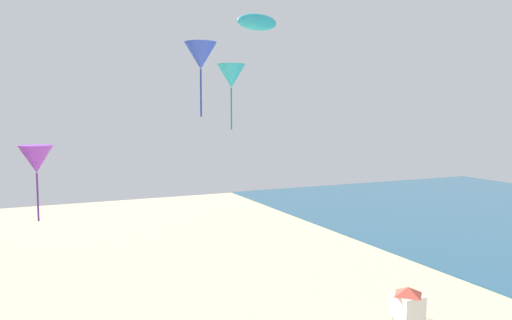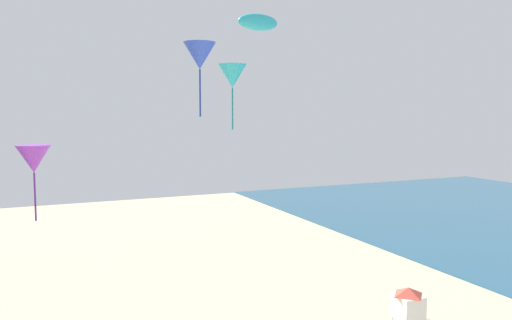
# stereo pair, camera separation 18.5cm
# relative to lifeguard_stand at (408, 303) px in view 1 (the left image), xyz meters

# --- Properties ---
(lifeguard_stand) EXTENTS (1.10, 1.10, 2.55)m
(lifeguard_stand) POSITION_rel_lifeguard_stand_xyz_m (0.00, 0.00, 0.00)
(lifeguard_stand) COLOR white
(lifeguard_stand) RESTS_ON ground
(kite_cyan_parafoil) EXTENTS (2.27, 0.63, 0.88)m
(kite_cyan_parafoil) POSITION_rel_lifeguard_stand_xyz_m (-3.44, 8.20, 13.02)
(kite_cyan_parafoil) COLOR #2DB7CC
(kite_purple_delta) EXTENTS (0.82, 0.82, 1.86)m
(kite_purple_delta) POSITION_rel_lifeguard_stand_xyz_m (-14.60, -3.32, 7.07)
(kite_purple_delta) COLOR purple
(kite_cyan_delta_2) EXTENTS (1.72, 1.72, 3.92)m
(kite_cyan_delta_2) POSITION_rel_lifeguard_stand_xyz_m (-3.46, 11.87, 10.44)
(kite_cyan_delta_2) COLOR #2DB7CC
(kite_blue_delta) EXTENTS (1.17, 1.17, 2.67)m
(kite_blue_delta) POSITION_rel_lifeguard_stand_xyz_m (-8.98, 1.00, 10.25)
(kite_blue_delta) COLOR blue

